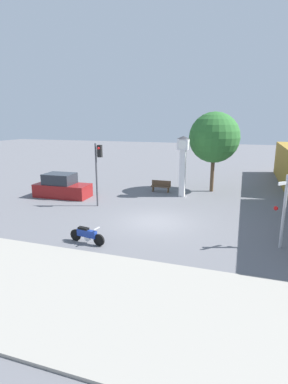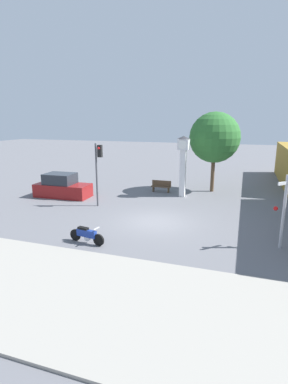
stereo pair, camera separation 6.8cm
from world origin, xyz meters
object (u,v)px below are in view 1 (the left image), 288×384
(clock_tower, at_px, (183,157))
(street_tree, at_px, (214,138))
(traffic_light, at_px, (98,164))
(motorcycle, at_px, (87,235))
(parked_car, at_px, (62,187))
(bench, at_px, (161,186))
(railroad_crossing_signal, at_px, (284,209))

(clock_tower, relative_size, street_tree, 0.72)
(traffic_light, bearing_deg, street_tree, 45.19)
(motorcycle, relative_size, traffic_light, 0.46)
(traffic_light, xyz_separation_m, parked_car, (-3.89, 1.44, -2.18))
(motorcycle, distance_m, street_tree, 14.13)
(motorcycle, height_order, bench, bench)
(railroad_crossing_signal, distance_m, parked_car, 15.80)
(railroad_crossing_signal, bearing_deg, traffic_light, 162.05)
(parked_car, bearing_deg, bench, 28.08)
(parked_car, bearing_deg, motorcycle, -52.02)
(street_tree, xyz_separation_m, parked_car, (-10.72, -5.43, -3.64))
(clock_tower, bearing_deg, railroad_crossing_signal, -52.19)
(clock_tower, distance_m, bench, 3.33)
(railroad_crossing_signal, xyz_separation_m, street_tree, (-4.22, 10.45, 2.51))
(traffic_light, height_order, parked_car, traffic_light)
(motorcycle, height_order, traffic_light, traffic_light)
(street_tree, bearing_deg, motorcycle, -109.51)
(railroad_crossing_signal, relative_size, parked_car, 0.80)
(railroad_crossing_signal, relative_size, street_tree, 0.54)
(motorcycle, bearing_deg, railroad_crossing_signal, 23.71)
(clock_tower, bearing_deg, bench, 153.84)
(traffic_light, distance_m, railroad_crossing_signal, 11.66)
(clock_tower, bearing_deg, parked_car, -161.05)
(motorcycle, xyz_separation_m, railroad_crossing_signal, (8.75, 2.33, 1.47))
(street_tree, bearing_deg, bench, -159.27)
(clock_tower, xyz_separation_m, parked_car, (-8.72, -2.99, -2.28))
(bench, bearing_deg, motorcycle, -93.03)
(motorcycle, bearing_deg, bench, 95.76)
(motorcycle, height_order, street_tree, street_tree)
(parked_car, bearing_deg, street_tree, 24.79)
(motorcycle, relative_size, railroad_crossing_signal, 0.57)
(bench, bearing_deg, parked_car, -149.82)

